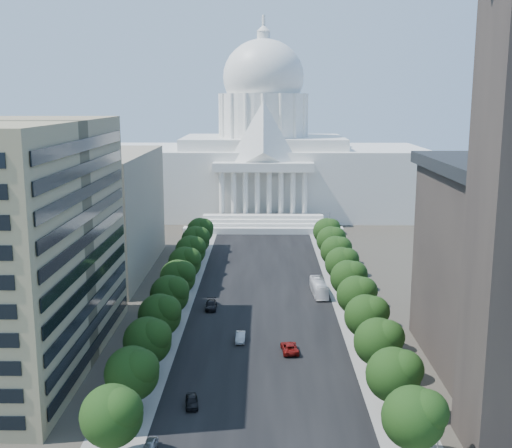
{
  "coord_description": "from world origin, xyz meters",
  "views": [
    {
      "loc": [
        0.13,
        -58.46,
        43.54
      ],
      "look_at": [
        -1.46,
        75.14,
        17.11
      ],
      "focal_mm": 45.0,
      "sensor_mm": 36.0,
      "label": 1
    }
  ],
  "objects_px": {
    "car_dark_a": "(192,401)",
    "city_bus": "(319,288)",
    "car_parked": "(150,446)",
    "car_silver": "(241,337)",
    "car_red": "(290,348)",
    "car_dark_b": "(211,305)"
  },
  "relations": [
    {
      "from": "car_parked",
      "to": "car_silver",
      "type": "bearing_deg",
      "value": 77.44
    },
    {
      "from": "car_dark_a",
      "to": "car_silver",
      "type": "relative_size",
      "value": 0.91
    },
    {
      "from": "car_red",
      "to": "city_bus",
      "type": "relative_size",
      "value": 0.51
    },
    {
      "from": "car_silver",
      "to": "car_dark_b",
      "type": "height_order",
      "value": "car_dark_b"
    },
    {
      "from": "car_parked",
      "to": "city_bus",
      "type": "bearing_deg",
      "value": 70.41
    },
    {
      "from": "car_parked",
      "to": "city_bus",
      "type": "height_order",
      "value": "city_bus"
    },
    {
      "from": "car_dark_b",
      "to": "car_silver",
      "type": "bearing_deg",
      "value": -70.45
    },
    {
      "from": "car_red",
      "to": "city_bus",
      "type": "height_order",
      "value": "city_bus"
    },
    {
      "from": "car_silver",
      "to": "city_bus",
      "type": "relative_size",
      "value": 0.42
    },
    {
      "from": "car_silver",
      "to": "city_bus",
      "type": "xyz_separation_m",
      "value": [
        16.59,
        28.28,
        0.82
      ]
    },
    {
      "from": "car_dark_a",
      "to": "city_bus",
      "type": "bearing_deg",
      "value": 59.38
    },
    {
      "from": "car_red",
      "to": "car_parked",
      "type": "xyz_separation_m",
      "value": [
        -18.72,
        -31.95,
        -0.15
      ]
    },
    {
      "from": "car_silver",
      "to": "car_parked",
      "type": "bearing_deg",
      "value": -104.58
    },
    {
      "from": "car_dark_a",
      "to": "car_parked",
      "type": "distance_m",
      "value": 12.46
    },
    {
      "from": "city_bus",
      "to": "car_silver",
      "type": "bearing_deg",
      "value": -123.76
    },
    {
      "from": "car_red",
      "to": "car_dark_a",
      "type": "bearing_deg",
      "value": 47.76
    },
    {
      "from": "car_red",
      "to": "car_parked",
      "type": "height_order",
      "value": "car_red"
    },
    {
      "from": "car_dark_b",
      "to": "city_bus",
      "type": "relative_size",
      "value": 0.49
    },
    {
      "from": "car_dark_b",
      "to": "car_parked",
      "type": "distance_m",
      "value": 54.99
    },
    {
      "from": "car_dark_a",
      "to": "car_red",
      "type": "bearing_deg",
      "value": 46.05
    },
    {
      "from": "car_parked",
      "to": "car_dark_b",
      "type": "bearing_deg",
      "value": 89.29
    },
    {
      "from": "car_silver",
      "to": "car_red",
      "type": "xyz_separation_m",
      "value": [
        8.71,
        -4.95,
        0.02
      ]
    }
  ]
}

